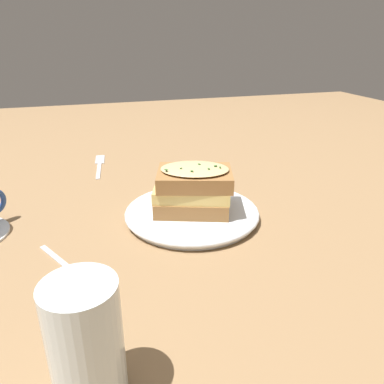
{
  "coord_description": "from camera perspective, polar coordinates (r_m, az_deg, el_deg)",
  "views": [
    {
      "loc": [
        0.19,
        0.57,
        0.3
      ],
      "look_at": [
        0.02,
        0.01,
        0.05
      ],
      "focal_mm": 35.0,
      "sensor_mm": 36.0,
      "label": 1
    }
  ],
  "objects": [
    {
      "name": "dinner_plate",
      "position": [
        0.66,
        0.0,
        -3.2
      ],
      "size": [
        0.23,
        0.23,
        0.02
      ],
      "color": "white",
      "rests_on": "ground_plane"
    },
    {
      "name": "ground_plane",
      "position": [
        0.68,
        1.51,
        -3.18
      ],
      "size": [
        2.4,
        2.4,
        0.0
      ],
      "primitive_type": "plane",
      "color": "olive"
    },
    {
      "name": "fork",
      "position": [
        0.96,
        -13.91,
        4.29
      ],
      "size": [
        0.03,
        0.18,
        0.0
      ],
      "rotation": [
        0.0,
        0.0,
        3.03
      ],
      "color": "silver",
      "rests_on": "ground_plane"
    },
    {
      "name": "water_glass",
      "position": [
        0.35,
        -15.91,
        -21.06
      ],
      "size": [
        0.06,
        0.06,
        0.12
      ],
      "primitive_type": "cylinder",
      "color": "silver",
      "rests_on": "ground_plane"
    },
    {
      "name": "spoon",
      "position": [
        0.51,
        -15.11,
        -13.38
      ],
      "size": [
        0.11,
        0.17,
        0.01
      ],
      "rotation": [
        0.0,
        0.0,
        0.5
      ],
      "color": "silver",
      "rests_on": "ground_plane"
    },
    {
      "name": "sandwich",
      "position": [
        0.64,
        0.17,
        0.48
      ],
      "size": [
        0.15,
        0.13,
        0.08
      ],
      "rotation": [
        0.0,
        0.0,
        5.94
      ],
      "color": "olive",
      "rests_on": "dinner_plate"
    }
  ]
}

